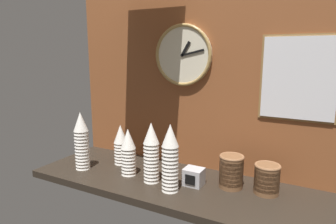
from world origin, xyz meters
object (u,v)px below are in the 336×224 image
cup_stack_center_left (128,152)px  bowl_stack_right (231,171)px  wall_clock (183,55)px  bowl_stack_far_right (267,178)px  cup_stack_center (151,152)px  menu_board (299,79)px  cup_stack_far_left (82,141)px  cup_stack_left (121,144)px  napkin_dispenser (194,177)px  cup_stack_center_right (170,158)px

cup_stack_center_left → bowl_stack_right: (0.57, 0.12, -0.05)m
wall_clock → bowl_stack_right: bearing=-24.6°
bowl_stack_far_right → cup_stack_center: bearing=-165.3°
bowl_stack_right → menu_board: 0.57m
cup_stack_center_left → bowl_stack_far_right: 0.76m
cup_stack_far_left → menu_board: menu_board is taller
bowl_stack_far_right → cup_stack_far_left: bearing=-169.5°
cup_stack_center → cup_stack_center_left: size_ratio=1.22×
cup_stack_center → cup_stack_left: 0.34m
cup_stack_far_left → cup_stack_center_left: bearing=11.2°
cup_stack_center_left → bowl_stack_right: 0.58m
cup_stack_far_left → bowl_stack_far_right: cup_stack_far_left is taller
cup_stack_center_left → napkin_dispenser: (0.39, 0.05, -0.09)m
cup_stack_far_left → bowl_stack_right: (0.87, 0.18, -0.08)m
wall_clock → cup_stack_center: bearing=-96.9°
cup_stack_far_left → menu_board: 1.25m
cup_stack_left → bowl_stack_far_right: size_ratio=1.66×
bowl_stack_far_right → menu_board: 0.52m
cup_stack_far_left → napkin_dispenser: 0.71m
cup_stack_center_right → cup_stack_far_left: bearing=179.1°
cup_stack_center_right → bowl_stack_right: bearing=35.3°
wall_clock → cup_stack_center_right: bearing=-73.5°
bowl_stack_far_right → cup_stack_left: bearing=-179.0°
cup_stack_far_left → cup_stack_center_left: size_ratio=1.29×
cup_stack_left → menu_board: size_ratio=0.58×
cup_stack_center_right → cup_stack_center: 0.15m
cup_stack_center → cup_stack_center_left: 0.17m
cup_stack_center_left → wall_clock: bearing=54.5°
cup_stack_center_left → napkin_dispenser: size_ratio=2.68×
cup_stack_center_right → cup_stack_center: size_ratio=1.06×
cup_stack_center → cup_stack_center_right: bearing=-19.3°
cup_stack_center_right → cup_stack_center: cup_stack_center_right is taller
napkin_dispenser → cup_stack_left: bearing=172.5°
cup_stack_far_left → cup_stack_center: bearing=5.0°
cup_stack_far_left → napkin_dispenser: cup_stack_far_left is taller
cup_stack_left → bowl_stack_far_right: cup_stack_left is taller
cup_stack_center → wall_clock: size_ratio=0.91×
cup_stack_center_right → bowl_stack_far_right: bearing=24.7°
cup_stack_center_right → napkin_dispenser: (0.08, 0.12, -0.13)m
cup_stack_center → cup_stack_left: cup_stack_center is taller
cup_stack_left → bowl_stack_far_right: bearing=1.0°
cup_stack_far_left → cup_stack_left: bearing=48.7°
wall_clock → napkin_dispenser: (0.18, -0.24, -0.63)m
cup_stack_center_right → cup_stack_left: bearing=157.5°
napkin_dispenser → menu_board: bearing=28.5°
napkin_dispenser → bowl_stack_right: bearing=20.8°
bowl_stack_right → napkin_dispenser: bowl_stack_right is taller
napkin_dispenser → cup_stack_center: bearing=-163.2°
cup_stack_far_left → bowl_stack_far_right: 1.07m
cup_stack_center_right → wall_clock: bearing=106.5°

